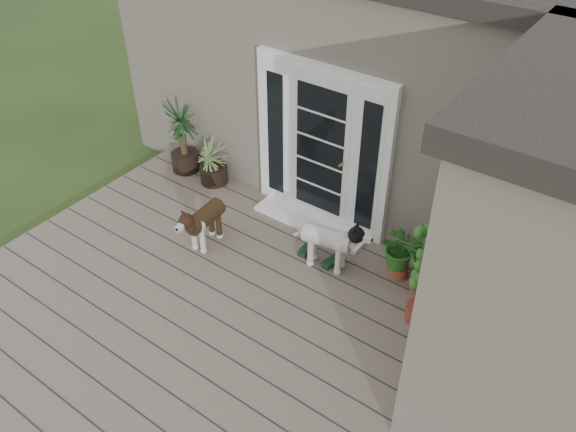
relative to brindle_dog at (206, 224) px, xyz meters
The scene contains 15 objects.
deck 1.43m from the brindle_dog, 41.02° to the right, with size 6.20×4.60×0.12m, color #6B5B4C.
house_main 3.68m from the brindle_dog, 72.76° to the left, with size 7.40×4.00×3.10m, color #665E54.
house_wing 4.10m from the brindle_dog, ahead, with size 1.60×2.40×3.10m, color #665E54.
door_unit 1.72m from the brindle_dog, 57.11° to the left, with size 1.90×0.14×2.15m, color white.
door_step 1.41m from the brindle_dog, 52.60° to the left, with size 1.60×0.40×0.05m, color white.
brindle_dog is the anchor object (origin of this frame).
white_dog 1.54m from the brindle_dog, 20.03° to the left, with size 0.33×0.78×0.65m, color white, non-canonical shape.
spider_plant 1.39m from the brindle_dog, 127.95° to the left, with size 0.66×0.66×0.71m, color #7E9F62, non-canonical shape.
yucca 1.81m from the brindle_dog, 142.32° to the left, with size 0.77×0.77×1.11m, color #143411, non-canonical shape.
herb_a 2.40m from the brindle_dog, 21.54° to the left, with size 0.51×0.51×0.64m, color #1A5B1F.
herb_b 2.68m from the brindle_dog, 18.55° to the left, with size 0.43×0.43×0.65m, color #185719.
herb_c 3.59m from the brindle_dog, 17.80° to the left, with size 0.40×0.40×0.63m, color #194B15.
sapling 2.80m from the brindle_dog, ahead, with size 0.44×0.44×1.49m, color #1A5E1D, non-canonical shape.
clog_left 1.63m from the brindle_dog, 21.86° to the left, with size 0.16×0.33×0.10m, color #15361F, non-canonical shape.
clog_right 1.29m from the brindle_dog, 28.64° to the left, with size 0.15×0.32×0.10m, color black, non-canonical shape.
Camera 1 is at (3.12, -2.69, 4.94)m, focal length 36.45 mm.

